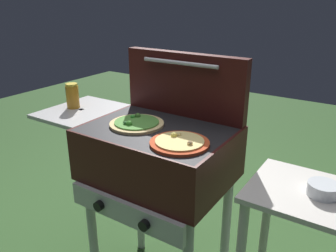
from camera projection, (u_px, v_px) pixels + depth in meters
name	position (u px, v px, depth m)	size (l,w,h in m)	color
grill	(156.00, 157.00, 1.56)	(0.96, 0.53, 0.90)	#38110F
grill_lid_open	(184.00, 84.00, 1.62)	(0.63, 0.08, 0.30)	#38110F
pizza_cheese	(180.00, 142.00, 1.33)	(0.23, 0.23, 0.03)	#C64723
pizza_veggie	(137.00, 123.00, 1.53)	(0.24, 0.24, 0.04)	#E0C17F
sauce_jar	(73.00, 96.00, 1.76)	(0.06, 0.06, 0.13)	#B77A1E
prep_table	(304.00, 246.00, 1.29)	(0.44, 0.36, 0.80)	beige
topping_bowl_near	(323.00, 189.00, 1.18)	(0.11, 0.11, 0.04)	silver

